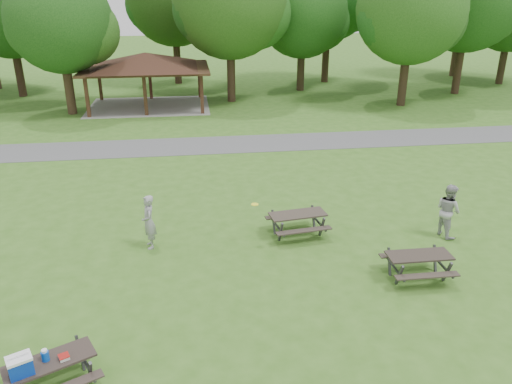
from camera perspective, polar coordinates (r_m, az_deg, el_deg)
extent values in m
plane|color=#36651D|center=(14.46, -1.84, -11.04)|extent=(160.00, 160.00, 0.00)
cube|color=#4F4F51|center=(27.22, -4.94, 5.37)|extent=(120.00, 3.20, 0.02)
cube|color=#3A2215|center=(34.59, -18.75, 10.18)|extent=(0.22, 0.22, 2.60)
cube|color=#382414|center=(39.81, -17.42, 11.83)|extent=(0.22, 0.22, 2.60)
cube|color=#311E12|center=(34.08, -12.54, 10.66)|extent=(0.22, 0.22, 2.60)
cube|color=#3B1E15|center=(39.38, -12.00, 12.24)|extent=(0.22, 0.22, 2.60)
cube|color=#341D13|center=(33.98, -6.21, 11.02)|extent=(0.22, 0.22, 2.60)
cube|color=#3B2215|center=(39.28, -6.49, 12.56)|extent=(0.22, 0.22, 2.60)
cube|color=#372316|center=(36.50, -12.43, 13.63)|extent=(8.60, 6.60, 0.16)
pyramid|color=black|center=(36.42, -12.51, 14.53)|extent=(7.01, 7.01, 1.00)
cube|color=gray|center=(36.98, -12.09, 9.56)|extent=(8.40, 6.40, 0.03)
cylinder|color=black|center=(43.39, -25.46, 12.36)|extent=(0.60, 0.60, 3.85)
sphere|color=#154112|center=(42.98, -26.58, 18.68)|extent=(7.80, 7.80, 7.80)
sphere|color=#164D16|center=(42.81, -23.94, 18.03)|extent=(5.07, 5.07, 5.07)
cylinder|color=#312216|center=(35.92, -20.58, 11.10)|extent=(0.60, 0.60, 3.50)
sphere|color=#164212|center=(35.44, -21.54, 17.78)|extent=(6.60, 6.60, 6.60)
sphere|color=#204D16|center=(35.48, -18.85, 17.05)|extent=(4.29, 4.29, 4.29)
sphere|color=#184413|center=(35.59, -23.64, 16.69)|extent=(3.96, 3.96, 3.96)
cylinder|color=#2F1F14|center=(37.61, -2.86, 13.33)|extent=(0.60, 0.60, 4.02)
sphere|color=#1F4915|center=(37.15, -3.02, 20.98)|extent=(8.00, 8.00, 8.00)
sphere|color=#1A4C15|center=(37.67, -0.13, 19.82)|extent=(5.20, 5.20, 5.20)
sphere|color=#144012|center=(36.87, -5.60, 19.97)|extent=(4.80, 4.80, 4.80)
cylinder|color=black|center=(42.00, 5.14, 13.82)|extent=(0.60, 0.60, 3.43)
sphere|color=#174714|center=(41.57, 5.36, 19.74)|extent=(7.00, 7.00, 7.00)
sphere|color=#174814|center=(42.27, 7.42, 18.75)|extent=(4.55, 4.55, 4.55)
sphere|color=#1B4112|center=(41.12, 3.38, 19.03)|extent=(4.20, 4.20, 4.20)
cylinder|color=black|center=(37.73, 16.50, 12.30)|extent=(0.60, 0.60, 3.78)
sphere|color=#1F4F16|center=(37.26, 17.33, 19.35)|extent=(7.40, 7.40, 7.40)
sphere|color=#183F12|center=(38.27, 19.39, 18.06)|extent=(4.81, 4.81, 4.81)
sphere|color=#154714|center=(36.52, 15.13, 18.66)|extent=(4.44, 4.44, 4.44)
cylinder|color=#312015|center=(43.46, 22.13, 13.12)|extent=(0.60, 0.60, 4.20)
sphere|color=#1A4513|center=(44.28, 24.99, 18.57)|extent=(5.33, 5.33, 5.33)
sphere|color=#1B4212|center=(42.12, 21.15, 19.30)|extent=(4.92, 4.92, 4.92)
cylinder|color=black|center=(49.57, 26.34, 13.07)|extent=(0.60, 0.60, 3.57)
sphere|color=#184513|center=(49.22, 27.24, 18.01)|extent=(6.80, 6.80, 6.80)
sphere|color=#194814|center=(48.33, 25.86, 17.58)|extent=(4.08, 4.08, 4.08)
sphere|color=#174714|center=(46.97, -26.57, 18.58)|extent=(5.20, 5.20, 5.20)
cylinder|color=#311E16|center=(45.40, -8.99, 14.74)|extent=(0.60, 0.60, 4.13)
sphere|color=#1C4C15|center=(45.34, -6.91, 20.25)|extent=(5.20, 5.20, 5.20)
sphere|color=#174814|center=(44.89, -11.53, 20.22)|extent=(4.80, 4.80, 4.80)
cylinder|color=#301F15|center=(46.01, 7.97, 15.16)|extent=(0.60, 0.60, 4.55)
sphere|color=#1D4413|center=(46.49, 10.59, 20.76)|extent=(5.46, 5.46, 5.46)
cylinder|color=#322316|center=(52.32, 21.83, 14.54)|extent=(0.60, 0.60, 4.27)
sphere|color=#1B4112|center=(53.17, 24.17, 19.04)|extent=(5.20, 5.20, 5.20)
sphere|color=#1A4C15|center=(51.08, 21.05, 19.64)|extent=(4.80, 4.80, 4.80)
cube|color=#2A221E|center=(11.81, -22.55, -17.46)|extent=(1.94, 1.44, 0.05)
cube|color=#312923|center=(12.46, -22.97, -16.93)|extent=(1.73, 1.03, 0.04)
cube|color=#3A3A3C|center=(12.29, -25.99, -18.55)|extent=(0.22, 0.37, 0.78)
cube|color=#3F3F42|center=(11.83, -18.41, -19.01)|extent=(0.22, 0.37, 0.78)
cube|color=#3B3B3D|center=(12.40, -19.46, -16.94)|extent=(0.22, 0.37, 0.78)
cube|color=#454547|center=(12.10, -18.97, -17.84)|extent=(0.70, 1.34, 0.05)
cube|color=#0B31AC|center=(11.57, -25.33, -17.62)|extent=(0.56, 0.50, 0.36)
cube|color=white|center=(11.44, -25.51, -16.81)|extent=(0.58, 0.53, 0.06)
cylinder|color=white|center=(11.40, -25.57, -16.54)|extent=(0.37, 0.20, 0.03)
cylinder|color=blue|center=(11.76, -22.95, -16.87)|extent=(0.21, 0.21, 0.22)
cylinder|color=white|center=(11.68, -23.05, -16.36)|extent=(0.16, 0.16, 0.05)
cube|color=silver|center=(11.70, -21.09, -17.22)|extent=(0.27, 0.27, 0.07)
cube|color=#9E1612|center=(11.68, -21.12, -17.06)|extent=(0.28, 0.28, 0.01)
cube|color=#302923|center=(17.08, 4.80, -2.55)|extent=(2.00, 1.01, 0.05)
cube|color=#302722|center=(16.69, 5.50, -4.42)|extent=(1.94, 0.53, 0.04)
cube|color=#2E2621|center=(17.75, 4.08, -2.64)|extent=(1.94, 0.53, 0.04)
cube|color=#3C3C3F|center=(16.69, 2.83, -4.61)|extent=(0.12, 0.41, 0.83)
cube|color=#414144|center=(17.37, 2.02, -3.45)|extent=(0.12, 0.41, 0.83)
cube|color=#3F3F41|center=(17.01, 2.42, -3.93)|extent=(0.27, 1.56, 0.05)
cube|color=#404042|center=(17.16, 7.54, -3.98)|extent=(0.12, 0.41, 0.83)
cube|color=#3C3C3E|center=(17.83, 6.56, -2.88)|extent=(0.12, 0.41, 0.83)
cube|color=#38383A|center=(17.48, 7.05, -3.33)|extent=(0.27, 1.56, 0.05)
cube|color=#2B241F|center=(15.32, 18.15, -6.90)|extent=(1.87, 0.76, 0.05)
cube|color=#312923|center=(15.00, 18.97, -9.04)|extent=(1.86, 0.29, 0.04)
cube|color=#302923|center=(15.95, 17.13, -6.81)|extent=(1.86, 0.29, 0.04)
cube|color=#3E3E40|center=(14.92, 16.06, -9.14)|extent=(0.07, 0.39, 0.81)
cube|color=#424244|center=(15.54, 14.98, -7.68)|extent=(0.07, 0.39, 0.81)
cube|color=#39393B|center=(15.21, 15.52, -8.30)|extent=(0.08, 1.51, 0.05)
cube|color=#434346|center=(15.51, 21.00, -8.54)|extent=(0.07, 0.39, 0.81)
cube|color=#454548|center=(16.10, 19.76, -7.16)|extent=(0.07, 0.39, 0.81)
cube|color=#38393B|center=(15.79, 20.38, -7.74)|extent=(0.08, 1.51, 0.05)
cylinder|color=#FFF428|center=(16.24, -0.14, -1.43)|extent=(0.29, 0.29, 0.02)
imported|color=gray|center=(16.55, -12.15, -3.37)|extent=(0.55, 0.73, 1.82)
imported|color=#A5A5A8|center=(18.15, 21.11, -1.97)|extent=(0.91, 1.05, 1.87)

